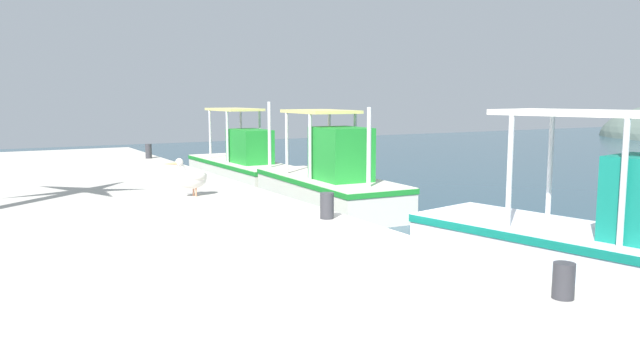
# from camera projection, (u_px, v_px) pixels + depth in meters

# --- Properties ---
(quay_pier) EXTENTS (36.00, 10.00, 0.80)m
(quay_pier) POSITION_uv_depth(u_px,v_px,m) (47.00, 297.00, 7.78)
(quay_pier) COLOR #BCB7AD
(quay_pier) RESTS_ON ground
(fishing_boat_nearest) EXTENTS (6.12, 1.75, 2.72)m
(fishing_boat_nearest) POSITION_uv_depth(u_px,v_px,m) (243.00, 164.00, 21.02)
(fishing_boat_nearest) COLOR silver
(fishing_boat_nearest) RESTS_ON ground
(fishing_boat_second) EXTENTS (5.37, 2.11, 2.64)m
(fishing_boat_second) POSITION_uv_depth(u_px,v_px,m) (331.00, 183.00, 15.88)
(fishing_boat_second) COLOR silver
(fishing_boat_second) RESTS_ON ground
(fishing_boat_third) EXTENTS (6.30, 2.87, 2.99)m
(fishing_boat_third) POSITION_uv_depth(u_px,v_px,m) (624.00, 255.00, 8.54)
(fishing_boat_third) COLOR white
(fishing_boat_third) RESTS_ON ground
(pelican) EXTENTS (0.42, 0.96, 0.82)m
(pelican) POSITION_uv_depth(u_px,v_px,m) (192.00, 177.00, 13.03)
(pelican) COLOR tan
(pelican) RESTS_ON quay_pier
(mooring_bollard_nearest) EXTENTS (0.21, 0.21, 0.49)m
(mooring_bollard_nearest) POSITION_uv_depth(u_px,v_px,m) (149.00, 151.00, 21.04)
(mooring_bollard_nearest) COLOR #333338
(mooring_bollard_nearest) RESTS_ON quay_pier
(mooring_bollard_second) EXTENTS (0.24, 0.24, 0.45)m
(mooring_bollard_second) POSITION_uv_depth(u_px,v_px,m) (327.00, 206.00, 10.68)
(mooring_bollard_second) COLOR #333338
(mooring_bollard_second) RESTS_ON quay_pier
(mooring_bollard_third) EXTENTS (0.23, 0.23, 0.38)m
(mooring_bollard_third) POSITION_uv_depth(u_px,v_px,m) (564.00, 281.00, 6.46)
(mooring_bollard_third) COLOR #333338
(mooring_bollard_third) RESTS_ON quay_pier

